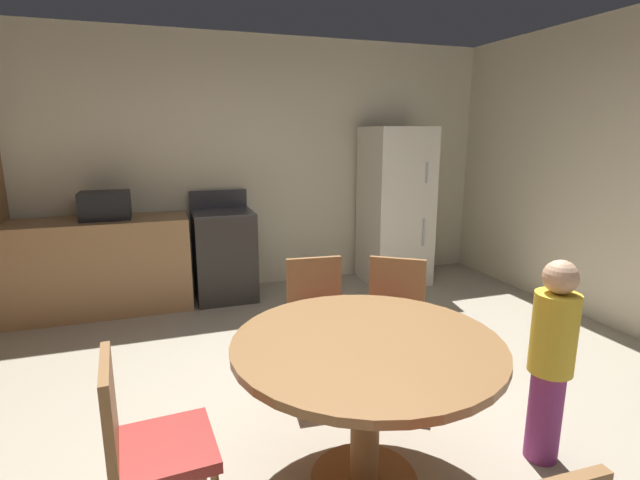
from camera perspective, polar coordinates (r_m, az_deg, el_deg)
ground_plane at (r=2.89m, az=3.28°, el=-23.07°), size 14.00×14.00×0.00m
wall_back at (r=5.30m, az=-9.23°, el=8.89°), size 5.98×0.12×2.70m
kitchen_counter at (r=5.03m, az=-27.12°, el=-2.99°), size 2.04×0.60×0.90m
oven_range at (r=5.01m, az=-11.46°, el=-1.68°), size 0.60×0.60×1.10m
refrigerator at (r=5.46m, az=9.04°, el=4.04°), size 0.68×0.68×1.76m
microwave at (r=4.88m, az=-24.43°, el=3.81°), size 0.44×0.32×0.26m
dining_table at (r=2.31m, az=5.60°, el=-15.34°), size 1.26×1.26×0.76m
chair_northeast at (r=3.24m, az=8.88°, el=-8.97°), size 0.56×0.56×0.87m
chair_north at (r=3.22m, az=-0.28°, el=-8.99°), size 0.44×0.44×0.87m
chair_west at (r=2.15m, az=-20.32°, el=-21.87°), size 0.43×0.43×0.87m
person_child at (r=2.75m, az=26.06°, el=-12.55°), size 0.25×0.25×1.09m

